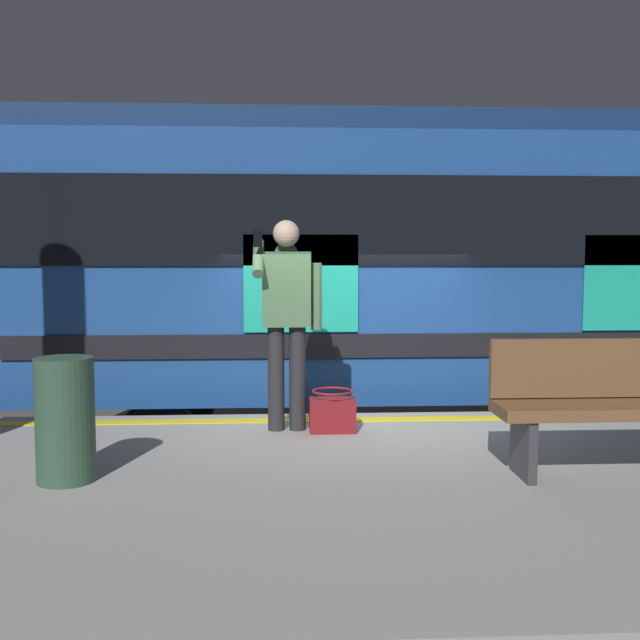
# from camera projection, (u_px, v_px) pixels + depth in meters

# --- Properties ---
(ground_plane) EXTENTS (24.14, 24.14, 0.00)m
(ground_plane) POSITION_uv_depth(u_px,v_px,m) (350.00, 520.00, 7.17)
(ground_plane) COLOR #4C4742
(platform) EXTENTS (15.92, 4.19, 1.02)m
(platform) POSITION_uv_depth(u_px,v_px,m) (380.00, 554.00, 5.05)
(platform) COLOR gray
(platform) RESTS_ON ground
(safety_line) EXTENTS (15.60, 0.16, 0.01)m
(safety_line) POSITION_uv_depth(u_px,v_px,m) (353.00, 420.00, 6.79)
(safety_line) COLOR yellow
(safety_line) RESTS_ON platform
(track_rail_near) EXTENTS (20.69, 0.08, 0.16)m
(track_rail_near) POSITION_uv_depth(u_px,v_px,m) (339.00, 472.00, 8.49)
(track_rail_near) COLOR slate
(track_rail_near) RESTS_ON ground
(track_rail_far) EXTENTS (20.69, 0.08, 0.16)m
(track_rail_far) POSITION_uv_depth(u_px,v_px,m) (330.00, 440.00, 9.92)
(track_rail_far) COLOR slate
(track_rail_far) RESTS_ON ground
(train_carriage) EXTENTS (9.89, 2.83, 3.83)m
(train_carriage) POSITION_uv_depth(u_px,v_px,m) (442.00, 259.00, 9.07)
(train_carriage) COLOR #1E478C
(train_carriage) RESTS_ON ground
(passenger) EXTENTS (0.57, 0.55, 1.76)m
(passenger) POSITION_uv_depth(u_px,v_px,m) (287.00, 307.00, 6.33)
(passenger) COLOR #262628
(passenger) RESTS_ON platform
(handbag) EXTENTS (0.38, 0.34, 0.35)m
(handbag) POSITION_uv_depth(u_px,v_px,m) (332.00, 413.00, 6.31)
(handbag) COLOR maroon
(handbag) RESTS_ON platform
(bench) EXTENTS (1.80, 0.44, 0.90)m
(bench) POSITION_uv_depth(u_px,v_px,m) (626.00, 400.00, 5.10)
(bench) COLOR brown
(bench) RESTS_ON platform
(trash_bin) EXTENTS (0.38, 0.38, 0.81)m
(trash_bin) POSITION_uv_depth(u_px,v_px,m) (65.00, 420.00, 4.92)
(trash_bin) COLOR #2D4C38
(trash_bin) RESTS_ON platform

